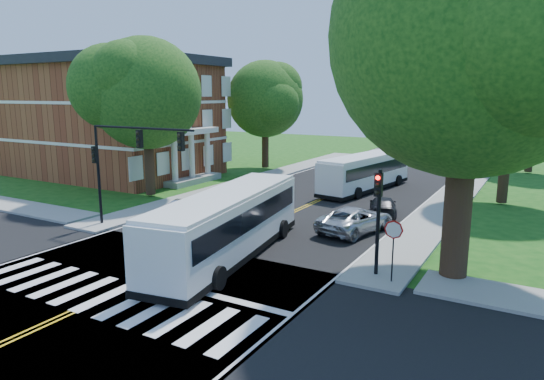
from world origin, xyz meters
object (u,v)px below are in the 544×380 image
Objects in this scene: bus_lead at (228,224)px; dark_sedan at (383,206)px; bus_follow at (366,172)px; signal_nw at (126,153)px; signal_ne at (378,208)px; suv at (356,219)px; hatchback at (188,209)px.

bus_lead is 3.04× the size of dark_sedan.
dark_sedan is (3.65, -7.22, -0.91)m from bus_follow.
signal_nw is 1.62× the size of signal_ne.
signal_ne is at bearing 0.05° from signal_nw.
suv is at bearing 115.84° from bus_follow.
bus_follow is 15.49m from hatchback.
bus_lead is 12.06m from dark_sedan.
suv reaches higher than dark_sedan.
signal_ne is 11.12m from dark_sedan.
signal_nw is 14.13m from signal_ne.
signal_ne is at bearing 154.11° from hatchback.
signal_nw is 7.86m from bus_lead.
bus_lead reaches higher than hatchback.
signal_ne is 0.40× the size of bus_follow.
signal_nw is 13.05m from suv.
signal_ne reaches higher than bus_follow.
hatchback is at bearing 16.94° from dark_sedan.
bus_lead is at bearing 53.40° from dark_sedan.
bus_follow is at bearing -124.38° from hatchback.
suv reaches higher than hatchback.
dark_sedan is (-2.91, 10.47, -2.37)m from signal_ne.
hatchback is 12.10m from dark_sedan.
signal_ne is 0.36× the size of bus_lead.
dark_sedan is at bearing 126.10° from bus_follow.
suv is (-3.10, 6.05, -2.25)m from signal_ne.
signal_ne is 7.17m from suv.
bus_lead reaches higher than suv.
dark_sedan is at bearing -78.78° from suv.
bus_follow is at bearing -59.73° from suv.
signal_nw reaches higher than bus_lead.
signal_nw is at bearing 25.26° from dark_sedan.
bus_follow is 12.16m from suv.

